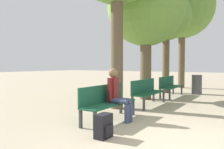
% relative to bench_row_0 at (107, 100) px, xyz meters
% --- Properties ---
extents(ground_plane, '(80.00, 80.00, 0.00)m').
position_rel_bench_row_0_xyz_m(ground_plane, '(2.11, -0.77, -0.52)').
color(ground_plane, tan).
extents(bench_row_0, '(0.49, 1.84, 0.89)m').
position_rel_bench_row_0_xyz_m(bench_row_0, '(0.00, 0.00, 0.00)').
color(bench_row_0, '#195138').
rests_on(bench_row_0, ground_plane).
extents(bench_row_1, '(0.49, 1.84, 0.89)m').
position_rel_bench_row_0_xyz_m(bench_row_1, '(0.00, 2.46, 0.00)').
color(bench_row_1, '#195138').
rests_on(bench_row_1, ground_plane).
extents(bench_row_2, '(0.49, 1.84, 0.89)m').
position_rel_bench_row_0_xyz_m(bench_row_2, '(0.00, 4.93, 0.00)').
color(bench_row_2, '#195138').
rests_on(bench_row_2, ground_plane).
extents(tree_row_1, '(3.13, 3.13, 5.29)m').
position_rel_bench_row_0_xyz_m(tree_row_1, '(-0.60, 3.71, 3.17)').
color(tree_row_1, brown).
rests_on(tree_row_1, ground_plane).
extents(tree_row_2, '(2.42, 2.42, 5.03)m').
position_rel_bench_row_0_xyz_m(tree_row_2, '(-0.60, 6.14, 3.25)').
color(tree_row_2, brown).
rests_on(tree_row_2, ground_plane).
extents(tree_row_3, '(3.76, 3.76, 6.78)m').
position_rel_bench_row_0_xyz_m(tree_row_3, '(-0.60, 9.00, 4.35)').
color(tree_row_3, brown).
rests_on(tree_row_3, ground_plane).
extents(person_seated, '(0.62, 0.35, 1.32)m').
position_rel_bench_row_0_xyz_m(person_seated, '(0.24, 0.12, 0.18)').
color(person_seated, '#384260').
rests_on(person_seated, ground_plane).
extents(backpack, '(0.26, 0.35, 0.46)m').
position_rel_bench_row_0_xyz_m(backpack, '(0.70, -1.13, -0.29)').
color(backpack, black).
rests_on(backpack, ground_plane).
extents(trash_bin, '(0.46, 0.46, 0.92)m').
position_rel_bench_row_0_xyz_m(trash_bin, '(0.84, 6.42, -0.06)').
color(trash_bin, '#4C4C51').
rests_on(trash_bin, ground_plane).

